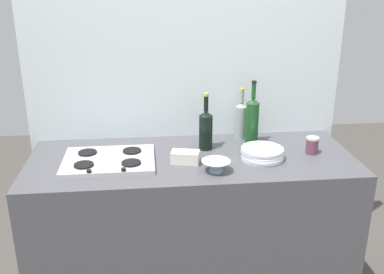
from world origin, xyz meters
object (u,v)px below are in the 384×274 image
(plate_stack, at_px, (262,154))
(wine_bottle_leftmost, at_px, (252,120))
(mixing_bowl, at_px, (216,166))
(stovetop_hob, at_px, (109,160))
(condiment_jar_front, at_px, (312,145))
(wine_bottle_mid_right, at_px, (241,120))
(butter_dish, at_px, (185,157))
(wine_bottle_mid_left, at_px, (206,129))

(plate_stack, relative_size, wine_bottle_leftmost, 0.63)
(plate_stack, relative_size, mixing_bowl, 1.58)
(stovetop_hob, height_order, condiment_jar_front, condiment_jar_front)
(plate_stack, xyz_separation_m, wine_bottle_leftmost, (-0.01, 0.24, 0.11))
(plate_stack, xyz_separation_m, wine_bottle_mid_right, (-0.05, 0.33, 0.09))
(stovetop_hob, distance_m, plate_stack, 0.84)
(wine_bottle_leftmost, relative_size, butter_dish, 2.55)
(wine_bottle_mid_left, bearing_deg, plate_stack, -31.83)
(stovetop_hob, xyz_separation_m, condiment_jar_front, (1.13, 0.01, 0.04))
(stovetop_hob, xyz_separation_m, butter_dish, (0.41, -0.04, 0.02))
(stovetop_hob, xyz_separation_m, wine_bottle_mid_right, (0.78, 0.29, 0.11))
(stovetop_hob, xyz_separation_m, mixing_bowl, (0.55, -0.18, 0.02))
(butter_dish, bearing_deg, wine_bottle_mid_right, 42.10)
(mixing_bowl, height_order, condiment_jar_front, condiment_jar_front)
(mixing_bowl, bearing_deg, wine_bottle_mid_right, 64.08)
(wine_bottle_mid_right, bearing_deg, plate_stack, -81.10)
(plate_stack, bearing_deg, wine_bottle_leftmost, 91.20)
(plate_stack, height_order, wine_bottle_mid_right, wine_bottle_mid_right)
(wine_bottle_leftmost, bearing_deg, wine_bottle_mid_right, 117.54)
(butter_dish, bearing_deg, condiment_jar_front, 4.41)
(mixing_bowl, bearing_deg, plate_stack, 26.35)
(wine_bottle_mid_right, bearing_deg, mixing_bowl, -115.92)
(plate_stack, distance_m, condiment_jar_front, 0.30)
(condiment_jar_front, bearing_deg, wine_bottle_mid_left, 167.46)
(wine_bottle_mid_right, bearing_deg, butter_dish, -137.90)
(stovetop_hob, bearing_deg, wine_bottle_mid_right, 20.50)
(wine_bottle_leftmost, distance_m, condiment_jar_front, 0.37)
(butter_dish, height_order, condiment_jar_front, condiment_jar_front)
(stovetop_hob, relative_size, condiment_jar_front, 5.06)
(plate_stack, bearing_deg, wine_bottle_mid_right, 98.90)
(plate_stack, xyz_separation_m, mixing_bowl, (-0.28, -0.14, 0.00))
(butter_dish, bearing_deg, wine_bottle_mid_left, 54.11)
(stovetop_hob, height_order, wine_bottle_mid_left, wine_bottle_mid_left)
(mixing_bowl, relative_size, condiment_jar_front, 1.57)
(stovetop_hob, distance_m, wine_bottle_mid_left, 0.57)
(wine_bottle_leftmost, xyz_separation_m, condiment_jar_front, (0.30, -0.19, -0.10))
(mixing_bowl, bearing_deg, butter_dish, 137.81)
(wine_bottle_mid_left, height_order, butter_dish, wine_bottle_mid_left)
(wine_bottle_leftmost, bearing_deg, mixing_bowl, -125.90)
(wine_bottle_leftmost, xyz_separation_m, wine_bottle_mid_left, (-0.28, -0.06, -0.02))
(wine_bottle_mid_right, distance_m, mixing_bowl, 0.53)
(wine_bottle_mid_right, height_order, condiment_jar_front, wine_bottle_mid_right)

